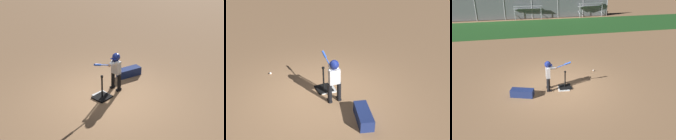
% 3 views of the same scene
% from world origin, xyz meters
% --- Properties ---
extents(ground_plane, '(90.00, 90.00, 0.00)m').
position_xyz_m(ground_plane, '(0.00, 0.00, 0.00)').
color(ground_plane, '#AD7F56').
extents(grass_outfield_strip, '(56.00, 5.88, 0.02)m').
position_xyz_m(grass_outfield_strip, '(0.00, 10.33, 0.01)').
color(grass_outfield_strip, '#286026').
rests_on(grass_outfield_strip, ground_plane).
extents(backstop_fence, '(15.33, 0.08, 2.18)m').
position_xyz_m(backstop_fence, '(-0.00, 13.90, 1.14)').
color(backstop_fence, '#9E9EA3').
rests_on(backstop_fence, ground_plane).
extents(home_plate, '(0.49, 0.49, 0.02)m').
position_xyz_m(home_plate, '(0.11, -0.22, 0.01)').
color(home_plate, white).
rests_on(home_plate, ground_plane).
extents(batting_tee, '(0.49, 0.44, 0.72)m').
position_xyz_m(batting_tee, '(0.18, -0.14, 0.09)').
color(batting_tee, black).
rests_on(batting_tee, ground_plane).
extents(batter_child, '(1.01, 0.38, 1.20)m').
position_xyz_m(batter_child, '(-0.46, -0.17, 0.76)').
color(batter_child, black).
rests_on(batter_child, ground_plane).
extents(baseball, '(0.07, 0.07, 0.07)m').
position_xyz_m(baseball, '(1.80, 1.12, 0.04)').
color(baseball, white).
rests_on(baseball, ground_plane).
extents(bleachers_right_center, '(3.79, 1.85, 0.95)m').
position_xyz_m(bleachers_right_center, '(-5.72, 14.95, 0.46)').
color(bleachers_right_center, '#ADAFB7').
rests_on(bleachers_right_center, ground_plane).
extents(bleachers_far_right, '(2.75, 2.66, 1.30)m').
position_xyz_m(bleachers_far_right, '(-0.36, 14.65, 0.64)').
color(bleachers_far_right, '#ADAFB7').
rests_on(bleachers_far_right, ground_plane).
extents(bleachers_left_center, '(2.87, 2.75, 1.38)m').
position_xyz_m(bleachers_left_center, '(5.69, 14.62, 0.68)').
color(bleachers_left_center, '#ADAFB7').
rests_on(bleachers_left_center, ground_plane).
extents(equipment_bag, '(0.90, 0.56, 0.28)m').
position_xyz_m(equipment_bag, '(-1.51, -0.45, 0.14)').
color(equipment_bag, navy).
rests_on(equipment_bag, ground_plane).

